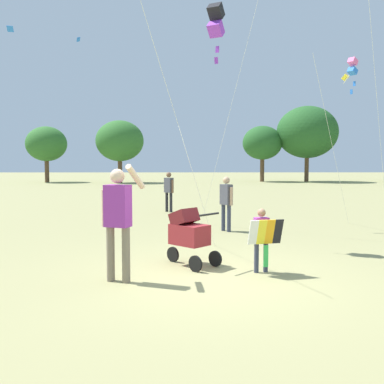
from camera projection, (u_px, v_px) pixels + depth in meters
The scene contains 10 objects.
ground_plane at pixel (213, 278), 7.00m from camera, with size 120.00×120.00×0.00m, color #938E5B.
treeline_distant at pixel (300, 139), 37.38m from camera, with size 36.65×5.85×6.52m.
child_with_butterfly_kite at pixel (262, 235), 7.31m from camera, with size 0.59×0.41×1.08m.
person_adult_flyer at pixel (118, 214), 6.74m from camera, with size 0.67×0.52×1.83m.
stroller at pixel (189, 232), 7.81m from camera, with size 0.99×0.96×1.03m.
kite_adult_black at pixel (216, 22), 9.32m from camera, with size 1.64×2.94×5.21m.
kite_green_novelty at pixel (352, 68), 12.80m from camera, with size 1.97×2.37×4.87m.
distant_kites_cluster at pixel (267, 14), 24.87m from camera, with size 19.78×12.70×10.03m.
person_red_shirt at pixel (169, 189), 15.88m from camera, with size 0.36×0.35×1.44m.
person_couple_left at pixel (226, 199), 11.56m from camera, with size 0.34×0.39×1.44m.
Camera 1 is at (-0.41, -6.88, 1.88)m, focal length 41.15 mm.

